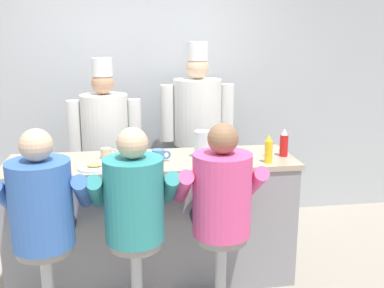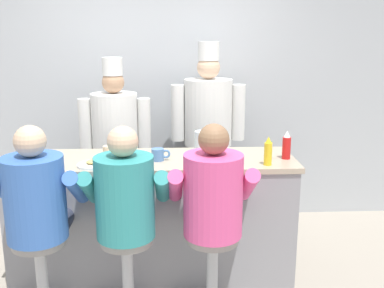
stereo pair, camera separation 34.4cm
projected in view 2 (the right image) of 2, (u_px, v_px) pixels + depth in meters
wall_back at (156, 92)px, 4.65m from camera, size 10.00×0.06×2.70m
diner_counter at (154, 218)px, 3.61m from camera, size 2.23×0.65×1.00m
ketchup_bottle_red at (287, 146)px, 3.46m from camera, size 0.07×0.07×0.22m
mustard_bottle_yellow at (268, 152)px, 3.30m from camera, size 0.06×0.06×0.22m
hot_sauce_bottle_orange at (270, 150)px, 3.47m from camera, size 0.03×0.03×0.14m
water_pitcher_clear at (203, 145)px, 3.47m from camera, size 0.16×0.14×0.21m
breakfast_plate at (94, 164)px, 3.29m from camera, size 0.24×0.24×0.05m
cereal_bowl at (38, 155)px, 3.48m from camera, size 0.13×0.13×0.05m
coffee_mug_tan at (109, 151)px, 3.55m from camera, size 0.13×0.08×0.08m
coffee_mug_blue at (158, 155)px, 3.43m from camera, size 0.15×0.10×0.09m
diner_seated_blue at (37, 204)px, 2.92m from camera, size 0.59×0.58×1.40m
diner_seated_teal at (126, 203)px, 2.94m from camera, size 0.58×0.58×1.39m
diner_seated_pink at (213, 201)px, 2.97m from camera, size 0.59×0.58×1.40m
cook_in_whites_near at (116, 140)px, 4.28m from camera, size 0.68×0.43×1.73m
cook_in_whites_far at (208, 128)px, 4.46m from camera, size 0.73×0.47×1.87m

